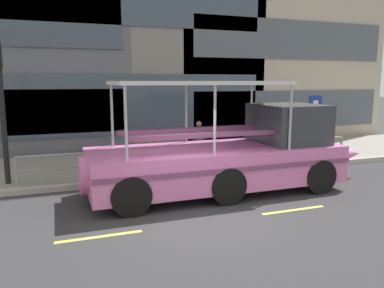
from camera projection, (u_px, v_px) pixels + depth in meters
ground_plane at (195, 212)px, 9.37m from camera, size 120.00×120.00×0.00m
sidewalk at (144, 163)px, 14.54m from camera, size 32.00×4.80×0.18m
curb_edge at (161, 179)px, 12.23m from camera, size 32.00×0.18×0.18m
lane_centreline at (206, 222)px, 8.70m from camera, size 25.80×0.12×0.01m
curb_guardrail at (204, 153)px, 12.98m from camera, size 11.91×0.09×0.88m
traffic_light_pole at (1, 96)px, 10.85m from camera, size 0.24×0.46×4.31m
parking_sign at (314, 115)px, 15.08m from camera, size 0.60×0.12×2.48m
duck_tour_boat at (234, 155)px, 11.11m from camera, size 9.14×2.57×3.22m
pedestrian_near_bow at (257, 132)px, 15.00m from camera, size 0.48×0.30×1.75m
pedestrian_mid_left at (199, 137)px, 14.35m from camera, size 0.44×0.21×1.54m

